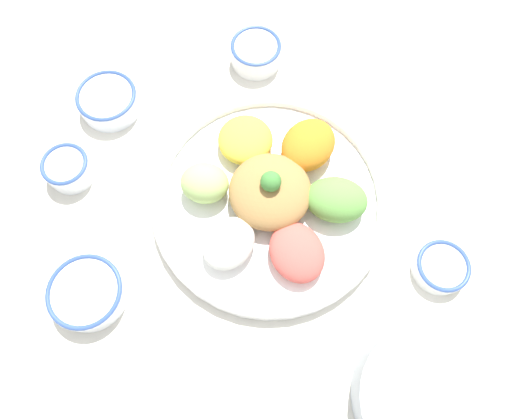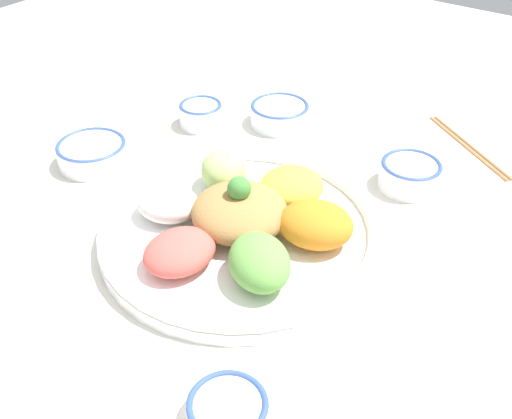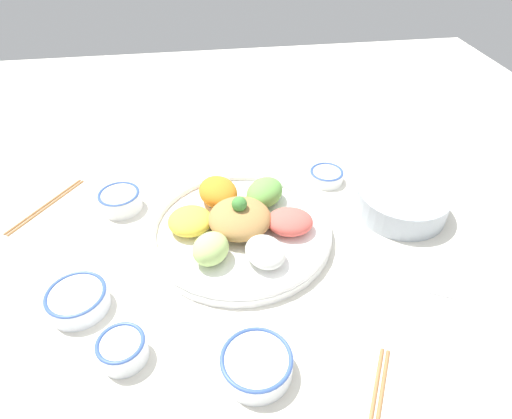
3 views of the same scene
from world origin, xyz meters
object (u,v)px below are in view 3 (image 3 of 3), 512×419
object	(u,v)px
chopsticks_pair_far	(376,410)
serving_spoon_main	(236,134)
rice_bowl_plain	(120,200)
side_serving_bowl	(402,200)
sauce_bowl_red	(78,299)
sauce_bowl_dark	(256,364)
serving_spoon_extra	(429,290)
salad_platter	(240,225)
sauce_bowl_far	(122,349)
chopsticks_pair_near	(46,205)
rice_bowl_blue	(326,175)

from	to	relation	value
chopsticks_pair_far	serving_spoon_main	xyz separation A→B (m)	(-0.12, 0.88, -0.00)
rice_bowl_plain	side_serving_bowl	world-z (taller)	side_serving_bowl
rice_bowl_plain	sauce_bowl_red	bearing A→B (deg)	-99.80
sauce_bowl_red	sauce_bowl_dark	xyz separation A→B (m)	(0.31, -0.18, -0.00)
serving_spoon_extra	rice_bowl_plain	bearing A→B (deg)	176.47
salad_platter	sauce_bowl_far	xyz separation A→B (m)	(-0.23, -0.28, -0.00)
sauce_bowl_dark	chopsticks_pair_near	distance (m)	0.67
sauce_bowl_red	rice_bowl_plain	distance (m)	0.30
chopsticks_pair_near	sauce_bowl_far	bearing A→B (deg)	-118.20
sauce_bowl_far	chopsticks_pair_near	size ratio (longest dim) A/B	0.40
serving_spoon_main	rice_bowl_blue	bearing A→B (deg)	-149.07
rice_bowl_blue	sauce_bowl_dark	distance (m)	0.57
sauce_bowl_dark	chopsticks_pair_far	distance (m)	0.20
chopsticks_pair_far	serving_spoon_extra	world-z (taller)	chopsticks_pair_far
sauce_bowl_dark	serving_spoon_extra	world-z (taller)	sauce_bowl_dark
chopsticks_pair_near	serving_spoon_extra	xyz separation A→B (m)	(0.81, -0.39, -0.00)
rice_bowl_blue	serving_spoon_main	world-z (taller)	rice_bowl_blue
rice_bowl_blue	serving_spoon_extra	xyz separation A→B (m)	(0.10, -0.39, -0.02)
sauce_bowl_red	side_serving_bowl	distance (m)	0.74
sauce_bowl_dark	serving_spoon_extra	xyz separation A→B (m)	(0.36, 0.12, -0.02)
salad_platter	side_serving_bowl	distance (m)	0.39
sauce_bowl_far	rice_bowl_plain	bearing A→B (deg)	95.77
sauce_bowl_red	sauce_bowl_far	bearing A→B (deg)	-52.30
rice_bowl_plain	salad_platter	bearing A→B (deg)	-26.58
salad_platter	sauce_bowl_far	world-z (taller)	salad_platter
sauce_bowl_red	sauce_bowl_far	xyz separation A→B (m)	(0.09, -0.12, 0.00)
sauce_bowl_dark	salad_platter	bearing A→B (deg)	87.85
rice_bowl_blue	chopsticks_pair_near	distance (m)	0.71
sauce_bowl_far	serving_spoon_extra	xyz separation A→B (m)	(0.58, 0.06, -0.02)
side_serving_bowl	chopsticks_pair_near	size ratio (longest dim) A/B	1.04
sauce_bowl_red	serving_spoon_extra	size ratio (longest dim) A/B	0.97
rice_bowl_plain	chopsticks_pair_far	bearing A→B (deg)	-52.59
sauce_bowl_far	sauce_bowl_red	bearing A→B (deg)	127.70
rice_bowl_blue	serving_spoon_main	size ratio (longest dim) A/B	0.64
chopsticks_pair_far	chopsticks_pair_near	bearing A→B (deg)	-105.17
chopsticks_pair_near	salad_platter	bearing A→B (deg)	-75.48
chopsticks_pair_far	serving_spoon_main	distance (m)	0.89
salad_platter	sauce_bowl_far	bearing A→B (deg)	-129.93
chopsticks_pair_near	chopsticks_pair_far	xyz separation A→B (m)	(0.62, -0.60, -0.00)
sauce_bowl_far	serving_spoon_main	bearing A→B (deg)	69.37
rice_bowl_plain	rice_bowl_blue	bearing A→B (deg)	3.86
rice_bowl_blue	sauce_bowl_dark	size ratio (longest dim) A/B	0.73
salad_platter	sauce_bowl_dark	size ratio (longest dim) A/B	3.42
sauce_bowl_red	chopsticks_pair_near	size ratio (longest dim) A/B	0.55
rice_bowl_plain	side_serving_bowl	xyz separation A→B (m)	(0.66, -0.11, 0.01)
sauce_bowl_far	chopsticks_pair_far	xyz separation A→B (m)	(0.39, -0.15, -0.02)
sauce_bowl_red	serving_spoon_extra	distance (m)	0.68
salad_platter	side_serving_bowl	bearing A→B (deg)	3.44
sauce_bowl_red	serving_spoon_main	size ratio (longest dim) A/B	0.82
sauce_bowl_dark	side_serving_bowl	size ratio (longest dim) A/B	0.56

